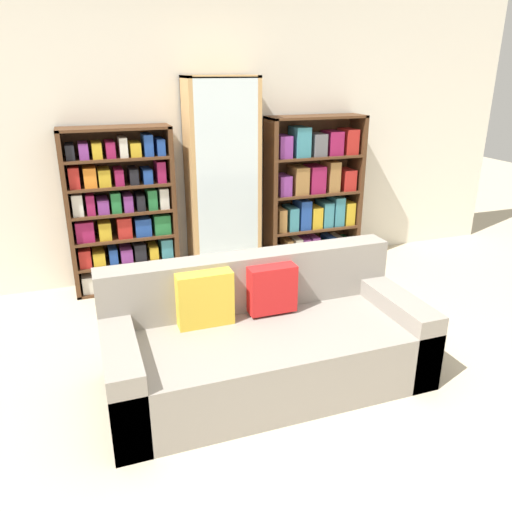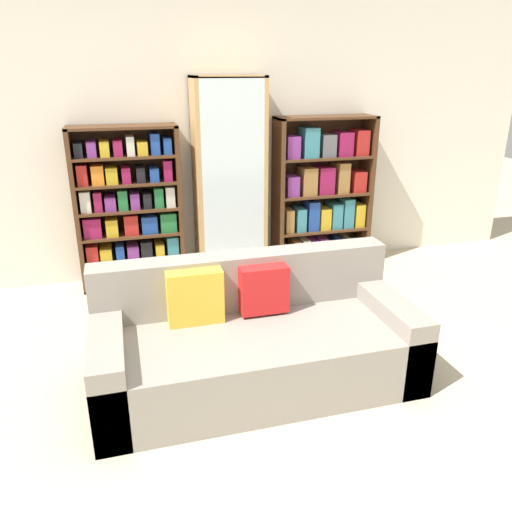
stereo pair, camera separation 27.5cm
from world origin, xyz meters
TOP-DOWN VIEW (x-y plane):
  - ground_plane at (0.00, 0.00)m, footprint 16.00×16.00m
  - wall_back at (0.00, 2.48)m, footprint 6.91×0.06m
  - couch at (-0.10, 0.40)m, footprint 2.05×0.91m
  - bookshelf_left at (-0.79, 2.27)m, footprint 0.96×0.32m
  - display_cabinet at (0.16, 2.26)m, footprint 0.66×0.36m
  - bookshelf_right at (1.14, 2.27)m, footprint 1.00×0.32m
  - wine_bottle at (0.56, 1.66)m, footprint 0.09×0.09m

SIDE VIEW (x-z plane):
  - ground_plane at x=0.00m, z-range 0.00..0.00m
  - wine_bottle at x=0.56m, z-range -0.04..0.37m
  - couch at x=-0.10m, z-range -0.12..0.67m
  - bookshelf_left at x=-0.79m, z-range -0.03..1.47m
  - bookshelf_right at x=1.14m, z-range -0.04..1.50m
  - display_cabinet at x=0.16m, z-range -0.01..1.90m
  - wall_back at x=0.00m, z-range 0.00..2.70m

